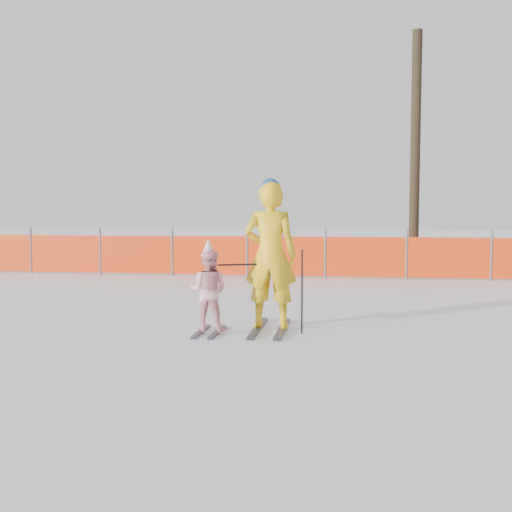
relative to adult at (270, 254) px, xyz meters
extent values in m
plane|color=white|center=(-0.24, -0.22, -1.04)|extent=(120.00, 120.00, 0.00)
cube|color=black|center=(-0.17, 0.00, -1.02)|extent=(0.09, 1.42, 0.04)
cube|color=black|center=(0.17, 0.00, -1.02)|extent=(0.09, 1.42, 0.04)
imported|color=yellow|center=(0.00, 0.00, -0.01)|extent=(0.74, 0.50, 1.99)
sphere|color=#19488E|center=(0.00, 0.00, 0.91)|extent=(0.26, 0.26, 0.26)
cube|color=black|center=(-0.90, -0.34, -1.03)|extent=(0.09, 0.86, 0.03)
cube|color=black|center=(-0.68, -0.34, -1.03)|extent=(0.09, 0.86, 0.03)
imported|color=#FFA6B3|center=(-0.79, -0.34, -0.47)|extent=(0.56, 0.46, 1.09)
cone|color=silver|center=(-0.79, -0.34, 0.11)|extent=(0.19, 0.19, 0.24)
cylinder|color=black|center=(0.45, -0.20, -0.48)|extent=(0.02, 0.02, 1.12)
cylinder|color=black|center=(-0.39, -0.17, -0.13)|extent=(0.57, 0.26, 0.02)
cylinder|color=#595960|center=(-7.43, 6.75, -0.42)|extent=(0.06, 0.06, 1.25)
cylinder|color=#595960|center=(-5.43, 6.75, -0.42)|extent=(0.06, 0.06, 1.25)
cylinder|color=#595960|center=(-3.43, 6.75, -0.42)|extent=(0.06, 0.06, 1.25)
cylinder|color=#595960|center=(-1.43, 6.75, -0.42)|extent=(0.06, 0.06, 1.25)
cylinder|color=#595960|center=(0.57, 6.75, -0.42)|extent=(0.06, 0.06, 1.25)
cylinder|color=#595960|center=(2.57, 6.75, -0.42)|extent=(0.06, 0.06, 1.25)
cylinder|color=#595960|center=(4.57, 6.75, -0.42)|extent=(0.06, 0.06, 1.25)
cube|color=#FF3D0D|center=(-1.70, 6.75, -0.49)|extent=(15.46, 0.03, 1.00)
cylinder|color=#312416|center=(3.05, 9.42, 2.39)|extent=(0.28, 0.28, 6.87)
camera|label=1|loc=(0.96, -7.72, 0.52)|focal=40.00mm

